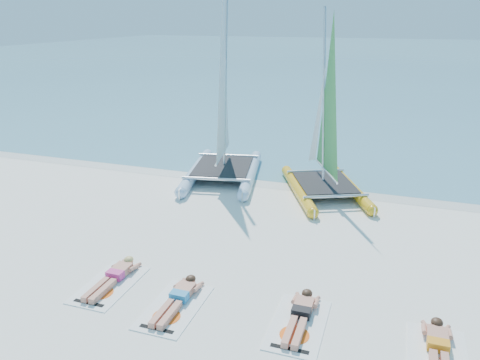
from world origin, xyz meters
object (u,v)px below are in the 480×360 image
object	(u,v)px
towel_c	(298,324)
catamaran_blue	(223,121)
towel_a	(110,285)
towel_d	(438,359)
sunbather_d	(438,347)
sunbather_a	(114,276)
towel_b	(174,307)
sunbather_c	(301,314)
sunbather_b	(178,297)
catamaran_yellow	(324,134)

from	to	relation	value
towel_c	catamaran_blue	bearing A→B (deg)	119.97
towel_a	towel_d	bearing A→B (deg)	-1.83
catamaran_blue	sunbather_d	distance (m)	10.54
catamaran_blue	towel_c	distance (m)	9.14
sunbather_a	towel_b	size ratio (longest dim) A/B	0.93
towel_a	sunbather_a	size ratio (longest dim) A/B	1.07
catamaran_blue	sunbather_c	size ratio (longest dim) A/B	4.00
towel_b	sunbather_d	bearing A→B (deg)	3.20
catamaran_blue	sunbather_c	xyz separation A→B (m)	(4.45, -7.53, -1.94)
towel_a	sunbather_c	bearing A→B (deg)	2.06
catamaran_blue	sunbather_b	distance (m)	8.26
sunbather_d	sunbather_c	bearing A→B (deg)	175.99
catamaran_blue	towel_d	world-z (taller)	catamaran_blue
sunbather_b	sunbather_d	size ratio (longest dim) A/B	1.00
catamaran_yellow	towel_c	xyz separation A→B (m)	(0.85, -7.61, -1.91)
catamaran_blue	towel_c	world-z (taller)	catamaran_blue
towel_a	sunbather_b	world-z (taller)	sunbather_b
sunbather_a	towel_b	xyz separation A→B (m)	(1.72, -0.49, -0.11)
towel_a	sunbather_c	world-z (taller)	sunbather_c
catamaran_blue	sunbather_c	distance (m)	8.96
sunbather_b	sunbather_c	bearing A→B (deg)	5.95
catamaran_blue	towel_b	size ratio (longest dim) A/B	3.73
towel_a	towel_c	size ratio (longest dim) A/B	1.00
catamaran_blue	towel_b	world-z (taller)	catamaran_blue
towel_a	sunbather_c	distance (m)	4.23
towel_a	sunbather_d	size ratio (longest dim) A/B	1.07
catamaran_yellow	sunbather_b	world-z (taller)	catamaran_yellow
towel_c	sunbather_d	size ratio (longest dim) A/B	1.07
sunbather_b	towel_a	bearing A→B (deg)	176.39
towel_b	towel_d	world-z (taller)	same
towel_b	towel_c	size ratio (longest dim) A/B	1.00
towel_c	sunbather_d	xyz separation A→B (m)	(2.48, 0.02, 0.11)
sunbather_b	towel_d	bearing A→B (deg)	-1.21
sunbather_c	towel_d	size ratio (longest dim) A/B	0.93
catamaran_yellow	sunbather_d	bearing A→B (deg)	-90.93
catamaran_blue	towel_b	xyz separation A→B (m)	(1.95, -7.98, -2.05)
catamaran_blue	sunbather_a	size ratio (longest dim) A/B	4.00
sunbather_b	sunbather_a	bearing A→B (deg)	170.10
sunbather_a	towel_c	xyz separation A→B (m)	(4.22, -0.23, -0.11)
sunbather_d	sunbather_b	bearing A→B (deg)	-179.00
catamaran_yellow	catamaran_blue	bearing A→B (deg)	153.69
towel_b	towel_d	distance (m)	4.98
sunbather_b	towel_c	size ratio (longest dim) A/B	0.93
catamaran_blue	sunbather_b	bearing A→B (deg)	-87.39
towel_c	sunbather_a	bearing A→B (deg)	176.85
sunbather_a	sunbather_d	xyz separation A→B (m)	(6.70, -0.21, 0.00)
sunbather_a	towel_d	distance (m)	6.71
towel_a	catamaran_blue	bearing A→B (deg)	91.70
catamaran_yellow	sunbather_c	xyz separation A→B (m)	(0.85, -7.42, -1.80)
sunbather_a	sunbather_b	bearing A→B (deg)	-9.90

